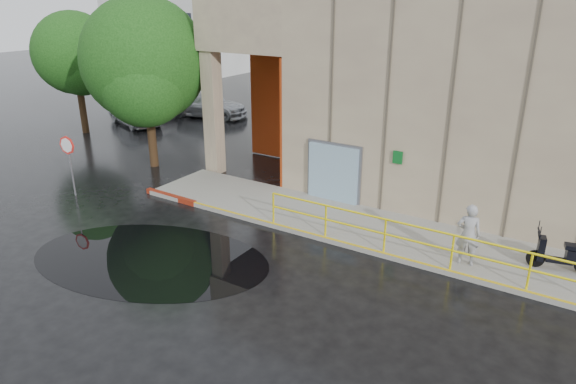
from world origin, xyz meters
name	(u,v)px	position (x,y,z in m)	size (l,w,h in m)	color
ground	(224,272)	(0.00, 0.00, 0.00)	(120.00, 120.00, 0.00)	black
sidewalk	(422,242)	(4.00, 4.50, 0.07)	(20.00, 3.00, 0.15)	gray
building	(521,78)	(5.10, 10.98, 4.21)	(20.00, 10.17, 8.00)	gray
guardrail	(417,243)	(4.25, 3.15, 0.68)	(9.56, 0.06, 1.03)	#FFEA0D
person	(468,235)	(5.44, 3.67, 1.02)	(0.64, 0.42, 1.74)	#9D9EA2
scooter	(564,246)	(7.67, 4.65, 0.87)	(1.66, 0.86, 1.26)	black
stop_sign	(68,152)	(-8.33, 1.46, 1.69)	(0.69, 0.12, 2.29)	slate
red_curb	(171,197)	(-5.00, 3.10, 0.09)	(2.40, 0.18, 0.18)	maroon
puddle	(150,258)	(-2.27, -0.55, 0.00)	(7.03, 4.33, 0.01)	black
car_a	(134,112)	(-15.04, 10.50, 0.73)	(1.71, 4.26, 1.45)	#B2B6BA
car_b	(145,106)	(-16.00, 12.23, 0.66)	(1.40, 4.03, 1.33)	white
car_c	(206,105)	(-12.85, 14.25, 0.74)	(2.08, 5.12, 1.48)	#A8AAAF
tree_near	(144,66)	(-8.27, 5.43, 4.33)	(5.12, 5.12, 7.09)	black
tree_far	(76,57)	(-15.76, 7.74, 4.04)	(4.22, 4.22, 6.32)	black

